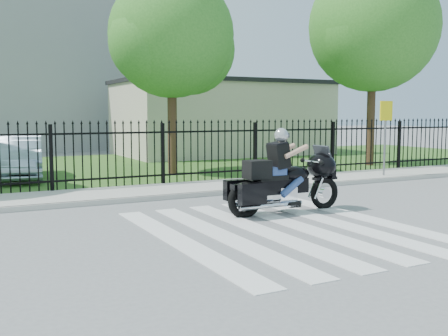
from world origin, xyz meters
name	(u,v)px	position (x,y,z in m)	size (l,w,h in m)	color
ground	(283,229)	(0.00, 0.00, 0.00)	(120.00, 120.00, 0.00)	slate
crosswalk	(283,229)	(0.00, 0.00, 0.01)	(5.00, 5.50, 0.01)	silver
sidewalk	(177,190)	(0.00, 5.00, 0.06)	(40.00, 2.00, 0.12)	#ADAAA3
curb	(192,195)	(0.00, 4.00, 0.06)	(40.00, 0.12, 0.12)	#ADAAA3
grass_strip	(107,167)	(0.00, 12.00, 0.01)	(40.00, 12.00, 0.02)	#305C1F
iron_fence	(163,155)	(0.00, 6.00, 0.90)	(26.00, 0.04, 1.80)	black
tree_mid	(171,36)	(1.50, 9.00, 4.67)	(4.20, 4.20, 6.78)	#382316
tree_right	(373,27)	(9.50, 8.00, 5.39)	(5.00, 5.00, 7.90)	#382316
building_low	(222,120)	(7.00, 16.00, 1.75)	(10.00, 6.00, 3.50)	beige
building_low_roof	(222,83)	(7.00, 16.00, 3.60)	(10.20, 6.20, 0.20)	black
motorcycle_rider	(283,178)	(0.86, 1.29, 0.74)	(2.74, 0.80, 1.81)	black
parked_car	(17,157)	(-3.40, 9.81, 0.72)	(1.48, 4.24, 1.40)	#A3B8CD
traffic_sign	(386,122)	(6.86, 4.52, 1.79)	(0.51, 0.08, 2.33)	slate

